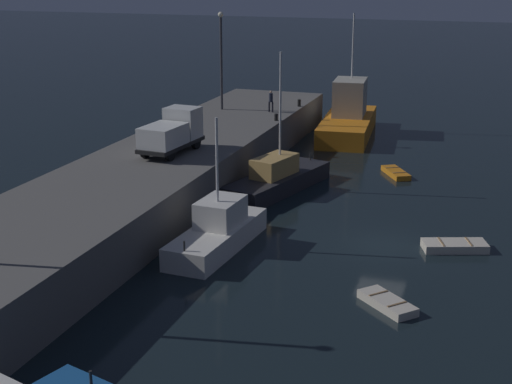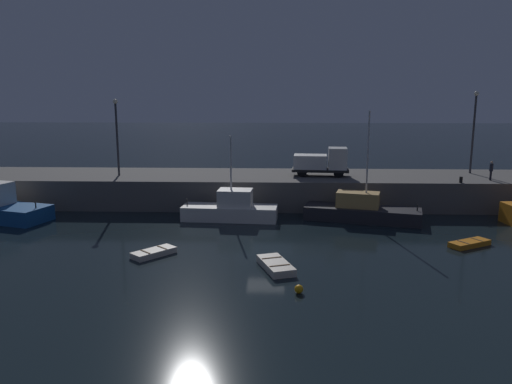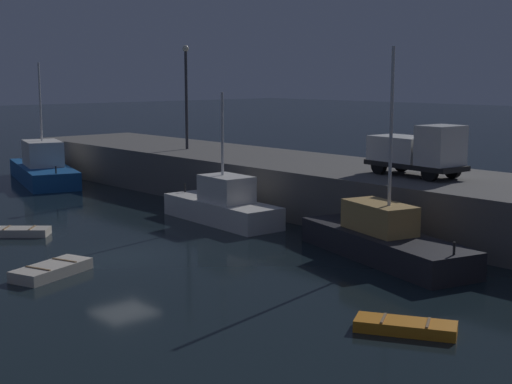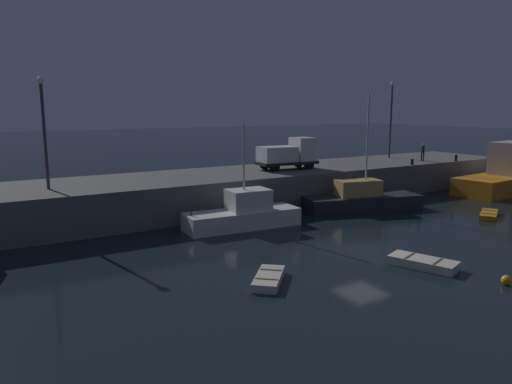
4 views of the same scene
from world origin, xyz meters
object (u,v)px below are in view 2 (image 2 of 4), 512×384
Objects in this scene: fishing_trawler_red at (361,211)px; fishing_boat_orange at (231,209)px; utility_truck at (322,162)px; dockworker at (491,169)px; lamp_post_west at (117,131)px; lamp_post_east at (474,126)px; bollard_central at (461,180)px; rowboat_white_mid at (469,243)px; mooring_buoy_near at (299,289)px; dinghy_red_small at (276,265)px; dinghy_orange_near at (154,253)px.

fishing_boat_orange is at bearing -179.51° from fishing_trawler_red.
fishing_boat_orange is 1.47× the size of utility_truck.
dockworker is at bearing -7.17° from utility_truck.
lamp_post_west is at bearing -179.37° from utility_truck.
lamp_post_east reaches higher than bollard_central.
lamp_post_east reaches higher than dockworker.
utility_truck is (-2.69, 6.12, 3.21)m from fishing_trawler_red.
rowboat_white_mid is 1.84× the size of dockworker.
fishing_trawler_red is at bearing 69.31° from mooring_buoy_near.
dinghy_red_small is at bearing -72.74° from fishing_boat_orange.
rowboat_white_mid is at bearing -117.80° from dockworker.
bollard_central is (23.86, 12.49, 2.80)m from dinghy_orange_near.
rowboat_white_mid is at bearing -55.42° from utility_truck.
mooring_buoy_near is 0.26× the size of dockworker.
lamp_post_west is 34.11m from dockworker.
utility_truck reaches higher than dinghy_red_small.
bollard_central is (8.96, 2.86, 2.16)m from fishing_trawler_red.
utility_truck is at bearing 37.76° from fishing_boat_orange.
fishing_trawler_red is 2.73× the size of dinghy_red_small.
mooring_buoy_near is at bearing -110.69° from fishing_trawler_red.
lamp_post_west is at bearing 164.87° from fishing_trawler_red.
fishing_trawler_red is at bearing 32.88° from dinghy_orange_near.
dinghy_red_small is 6.73× the size of bollard_central.
rowboat_white_mid is 14.21m from dinghy_red_small.
dinghy_orange_near is 0.82× the size of dinghy_red_small.
bollard_central is (14.82, 18.38, 2.76)m from mooring_buoy_near.
dinghy_red_small is at bearing -137.42° from bollard_central.
dinghy_red_small is at bearing -139.85° from dockworker.
bollard_central is at bearing -15.65° from utility_truck.
mooring_buoy_near is at bearing -128.88° from bollard_central.
rowboat_white_mid is at bearing -105.81° from bollard_central.
bollard_central reaches higher than rowboat_white_mid.
lamp_post_west is (-6.96, 15.54, 6.74)m from dinghy_orange_near.
rowboat_white_mid is at bearing -47.59° from fishing_trawler_red.
dinghy_orange_near is at bearing -146.00° from lamp_post_east.
mooring_buoy_near is at bearing -53.26° from lamp_post_west.
utility_truck is (12.20, 15.75, 3.85)m from dinghy_orange_near.
fishing_boat_orange is 16.19m from mooring_buoy_near.
bollard_central is at bearing 27.63° from dinghy_orange_near.
mooring_buoy_near is (1.20, -3.66, 0.01)m from dinghy_red_small.
dinghy_orange_near is 18.32m from lamp_post_west.
utility_truck is at bearing 76.36° from dinghy_red_small.
dockworker is at bearing 24.43° from bollard_central.
fishing_boat_orange is 1.12× the size of lamp_post_west.
fishing_trawler_red is at bearing -144.63° from lamp_post_east.
fishing_boat_orange reaches higher than dinghy_red_small.
utility_truck reaches higher than dockworker.
mooring_buoy_near is at bearing -72.53° from fishing_boat_orange.
fishing_boat_orange is 2.75× the size of dinghy_orange_near.
bollard_central is (-3.10, -1.41, -0.73)m from dockworker.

